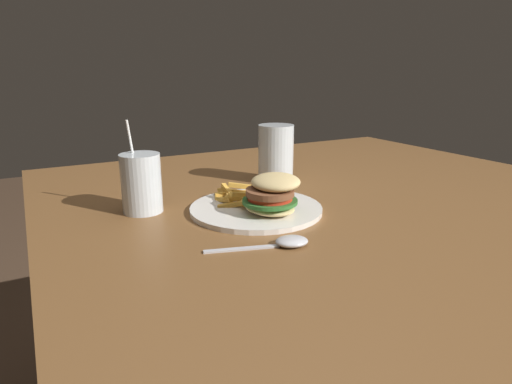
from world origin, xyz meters
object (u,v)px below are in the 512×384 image
object	(u,v)px
meal_plate_near	(262,202)
juice_glass	(142,185)
beer_glass	(276,155)
spoon	(287,242)

from	to	relation	value
meal_plate_near	juice_glass	bearing A→B (deg)	-121.54
beer_glass	meal_plate_near	bearing A→B (deg)	-36.91
juice_glass	spoon	world-z (taller)	juice_glass
meal_plate_near	spoon	distance (m)	0.17
meal_plate_near	beer_glass	bearing A→B (deg)	143.09
juice_glass	beer_glass	bearing A→B (deg)	102.76
beer_glass	juice_glass	size ratio (longest dim) A/B	0.78
meal_plate_near	juice_glass	size ratio (longest dim) A/B	1.46
meal_plate_near	spoon	bearing A→B (deg)	-15.25
spoon	meal_plate_near	bearing A→B (deg)	91.62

